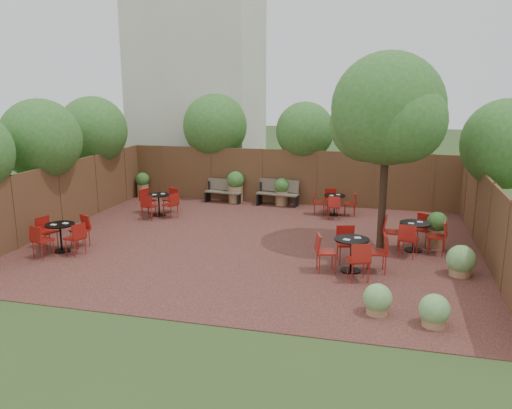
# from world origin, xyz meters

# --- Properties ---
(ground) EXTENTS (80.00, 80.00, 0.00)m
(ground) POSITION_xyz_m (0.00, 0.00, 0.00)
(ground) COLOR #354F23
(ground) RESTS_ON ground
(courtyard_paving) EXTENTS (12.00, 10.00, 0.02)m
(courtyard_paving) POSITION_xyz_m (0.00, 0.00, 0.01)
(courtyard_paving) COLOR #3C1B18
(courtyard_paving) RESTS_ON ground
(fence_back) EXTENTS (12.00, 0.08, 2.00)m
(fence_back) POSITION_xyz_m (0.00, 5.00, 1.00)
(fence_back) COLOR brown
(fence_back) RESTS_ON ground
(fence_left) EXTENTS (0.08, 10.00, 2.00)m
(fence_left) POSITION_xyz_m (-6.00, 0.00, 1.00)
(fence_left) COLOR brown
(fence_left) RESTS_ON ground
(fence_right) EXTENTS (0.08, 10.00, 2.00)m
(fence_right) POSITION_xyz_m (6.00, 0.00, 1.00)
(fence_right) COLOR brown
(fence_right) RESTS_ON ground
(neighbour_building) EXTENTS (5.00, 4.00, 8.00)m
(neighbour_building) POSITION_xyz_m (-4.50, 8.00, 4.00)
(neighbour_building) COLOR beige
(neighbour_building) RESTS_ON ground
(overhang_foliage) EXTENTS (15.62, 10.49, 2.45)m
(overhang_foliage) POSITION_xyz_m (-1.97, 2.69, 2.69)
(overhang_foliage) COLOR #2F6621
(overhang_foliage) RESTS_ON ground
(courtyard_tree) EXTENTS (2.96, 2.89, 5.13)m
(courtyard_tree) POSITION_xyz_m (3.41, 0.48, 3.56)
(courtyard_tree) COLOR black
(courtyard_tree) RESTS_ON courtyard_paving
(park_bench_left) EXTENTS (1.42, 0.60, 0.86)m
(park_bench_left) POSITION_xyz_m (-2.32, 4.62, 0.46)
(park_bench_left) COLOR brown
(park_bench_left) RESTS_ON courtyard_paving
(park_bench_right) EXTENTS (1.55, 0.68, 0.93)m
(park_bench_right) POSITION_xyz_m (-0.28, 4.63, 0.50)
(park_bench_right) COLOR brown
(park_bench_right) RESTS_ON courtyard_paving
(bistro_tables) EXTENTS (10.57, 7.12, 0.92)m
(bistro_tables) POSITION_xyz_m (0.28, 0.29, 0.46)
(bistro_tables) COLOR black
(bistro_tables) RESTS_ON courtyard_paving
(planters) EXTENTS (11.04, 4.43, 1.16)m
(planters) POSITION_xyz_m (-0.83, 3.88, 0.58)
(planters) COLOR #96724B
(planters) RESTS_ON courtyard_paving
(low_shrubs) EXTENTS (2.41, 3.44, 0.71)m
(low_shrubs) POSITION_xyz_m (4.54, -2.67, 0.33)
(low_shrubs) COLOR #96724B
(low_shrubs) RESTS_ON courtyard_paving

